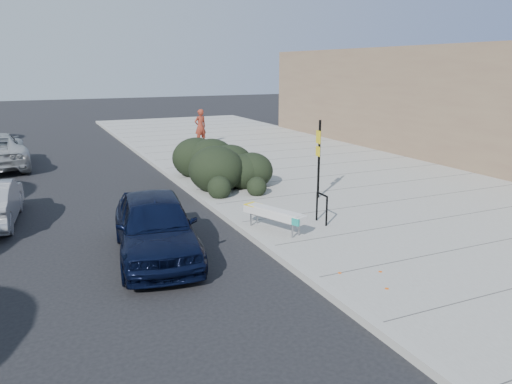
% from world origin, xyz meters
% --- Properties ---
extents(ground, '(120.00, 120.00, 0.00)m').
position_xyz_m(ground, '(0.00, 0.00, 0.00)').
color(ground, black).
rests_on(ground, ground).
extents(sidewalk_near, '(11.20, 50.00, 0.15)m').
position_xyz_m(sidewalk_near, '(5.60, 5.00, 0.07)').
color(sidewalk_near, gray).
rests_on(sidewalk_near, ground).
extents(curb_near, '(0.22, 50.00, 0.17)m').
position_xyz_m(curb_near, '(0.00, 5.00, 0.08)').
color(curb_near, '#9E9E99').
rests_on(curb_near, ground).
extents(bench, '(1.04, 1.89, 0.57)m').
position_xyz_m(bench, '(0.60, 1.00, 0.60)').
color(bench, gray).
rests_on(bench, sidewalk_near).
extents(bike_rack, '(0.07, 0.57, 0.82)m').
position_xyz_m(bike_rack, '(2.04, 1.03, 0.65)').
color(bike_rack, black).
rests_on(bike_rack, sidewalk_near).
extents(sign_post, '(0.11, 0.29, 2.49)m').
position_xyz_m(sign_post, '(3.34, 3.36, 1.57)').
color(sign_post, black).
rests_on(sign_post, sidewalk_near).
extents(hedge, '(2.56, 4.60, 1.66)m').
position_xyz_m(hedge, '(1.50, 6.62, 0.98)').
color(hedge, black).
rests_on(hedge, sidewalk_near).
extents(sedan_navy, '(2.30, 4.54, 1.48)m').
position_xyz_m(sedan_navy, '(-2.50, 0.88, 0.74)').
color(sedan_navy, black).
rests_on(sedan_navy, ground).
extents(pedestrian, '(0.77, 0.59, 1.88)m').
position_xyz_m(pedestrian, '(3.54, 15.68, 1.09)').
color(pedestrian, maroon).
rests_on(pedestrian, sidewalk_near).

